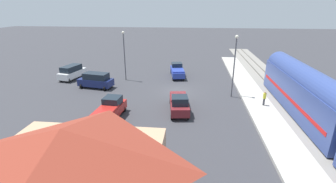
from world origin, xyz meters
name	(u,v)px	position (x,y,z in m)	size (l,w,h in m)	color
ground_plane	(177,91)	(0.00, 0.00, 0.00)	(200.00, 200.00, 0.00)	#38383D
railway_track	(282,95)	(-14.00, 0.00, 0.09)	(4.80, 70.00, 0.30)	gray
platform	(251,93)	(-10.00, 0.00, 0.15)	(3.20, 46.00, 0.30)	#B7B2A8
station_building	(68,178)	(4.00, 22.00, 3.06)	(9.81, 9.17, 5.89)	tan
pedestrian_on_platform	(264,97)	(-10.44, 4.44, 1.28)	(0.36, 0.36, 1.71)	#333338
suv_white	(72,72)	(17.39, -4.29, 1.15)	(2.90, 5.19, 2.22)	white
pickup_maroon	(179,103)	(-0.67, 6.58, 1.03)	(2.62, 5.60, 2.14)	maroon
pickup_blue	(177,71)	(0.53, -7.42, 1.03)	(2.84, 5.65, 2.14)	#283D9E
suv_navy	(96,80)	(11.78, -0.33, 1.15)	(5.16, 3.00, 2.22)	navy
pickup_red	(110,110)	(6.43, 9.28, 1.03)	(2.34, 5.53, 2.14)	red
light_pole_near_platform	(235,59)	(-7.20, 1.28, 4.99)	(0.44, 0.44, 7.96)	#515156
light_pole_lot_center	(124,50)	(8.59, -4.58, 4.82)	(0.44, 0.44, 7.64)	#515156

